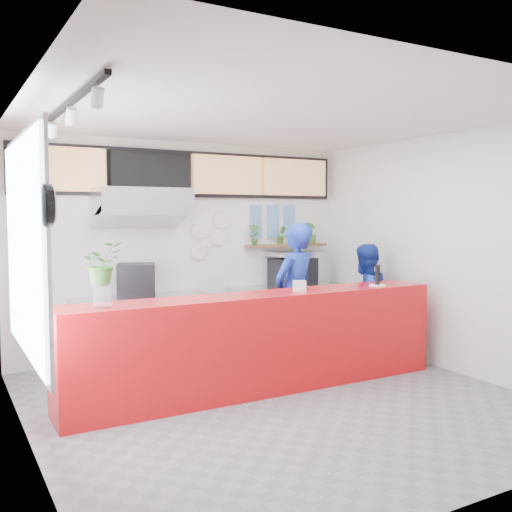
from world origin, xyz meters
name	(u,v)px	position (x,y,z in m)	size (l,w,h in m)	color
floor	(280,400)	(0.00, 0.00, 0.00)	(5.00, 5.00, 0.00)	slate
ceiling	(281,116)	(0.00, 0.00, 3.00)	(5.00, 5.00, 0.00)	silver
wall_back	(188,248)	(0.00, 2.50, 1.50)	(5.00, 5.00, 0.00)	white
wall_left	(26,273)	(-2.50, 0.00, 1.50)	(5.00, 5.00, 0.00)	white
wall_right	(448,253)	(2.50, 0.00, 1.50)	(5.00, 5.00, 0.00)	white
service_counter	(261,342)	(0.00, 0.40, 0.55)	(4.50, 0.60, 1.10)	red
cream_band	(188,171)	(0.00, 2.49, 2.60)	(5.00, 0.02, 0.80)	beige
prep_bench	(142,330)	(-0.80, 2.20, 0.45)	(1.80, 0.60, 0.90)	#B2B5BA
panini_oven	(136,280)	(-0.87, 2.20, 1.12)	(0.48, 0.48, 0.44)	black
extraction_hood	(141,202)	(-0.80, 2.15, 2.15)	(1.20, 0.70, 0.35)	#B2B5BA
hood_lip	(141,217)	(-0.80, 2.15, 1.95)	(1.20, 0.70, 0.08)	#B2B5BA
right_bench	(288,315)	(1.50, 2.20, 0.45)	(1.80, 0.60, 0.90)	#B2B5BA
espresso_machine	(293,272)	(1.59, 2.20, 1.11)	(0.65, 0.46, 0.42)	black
espresso_tray	(293,254)	(1.59, 2.20, 1.38)	(0.72, 0.50, 0.07)	silver
herb_shelf	(287,245)	(1.60, 2.40, 1.50)	(1.40, 0.18, 0.04)	brown
menu_board_far_left	(61,169)	(-1.75, 2.38, 2.55)	(1.10, 0.10, 0.55)	tan
menu_board_mid_left	(151,172)	(-0.59, 2.38, 2.55)	(1.10, 0.10, 0.55)	black
menu_board_mid_right	(228,175)	(0.57, 2.38, 2.55)	(1.10, 0.10, 0.55)	tan
menu_board_far_right	(295,178)	(1.73, 2.38, 2.55)	(1.10, 0.10, 0.55)	tan
soffit	(189,174)	(0.00, 2.46, 2.55)	(4.80, 0.04, 0.65)	black
window_pane	(24,247)	(-2.47, 0.30, 1.70)	(0.04, 2.20, 1.90)	silver
window_frame	(27,247)	(-2.45, 0.30, 1.70)	(0.03, 2.30, 2.00)	#B2B5BA
wall_clock_rim	(48,205)	(-2.46, -0.90, 2.05)	(0.30, 0.30, 0.05)	black
wall_clock_face	(52,205)	(-2.43, -0.90, 2.05)	(0.26, 0.26, 0.02)	white
track_rail	(71,102)	(-2.10, 0.00, 2.94)	(0.05, 2.40, 0.04)	black
dec_plate_a	(199,231)	(0.15, 2.47, 1.75)	(0.24, 0.24, 0.03)	silver
dec_plate_b	(218,237)	(0.45, 2.47, 1.65)	(0.24, 0.24, 0.03)	silver
dec_plate_c	(199,251)	(0.15, 2.47, 1.45)	(0.24, 0.24, 0.03)	silver
dec_plate_d	(221,220)	(0.50, 2.47, 1.90)	(0.24, 0.24, 0.03)	silver
photo_frame_a	(256,213)	(1.10, 2.48, 2.00)	(0.20, 0.02, 0.25)	#598CBF
photo_frame_b	(273,213)	(1.40, 2.48, 2.00)	(0.20, 0.02, 0.25)	#598CBF
photo_frame_c	(289,213)	(1.70, 2.48, 2.00)	(0.20, 0.02, 0.25)	#598CBF
photo_frame_d	(256,230)	(1.10, 2.48, 1.75)	(0.20, 0.02, 0.25)	#598CBF
photo_frame_e	(273,229)	(1.40, 2.48, 1.75)	(0.20, 0.02, 0.25)	#598CBF
photo_frame_f	(289,229)	(1.70, 2.48, 1.75)	(0.20, 0.02, 0.25)	#598CBF
staff_center	(295,296)	(0.82, 0.96, 0.94)	(0.69, 0.45, 1.88)	navy
staff_right	(365,301)	(2.01, 1.02, 0.79)	(0.77, 0.60, 1.58)	navy
herb_a	(254,234)	(1.02, 2.40, 1.69)	(0.18, 0.12, 0.34)	#386C25
herb_b	(281,235)	(1.50, 2.40, 1.66)	(0.16, 0.13, 0.29)	#386C25
herb_d	(311,233)	(2.05, 2.40, 1.69)	(0.19, 0.17, 0.33)	#386C25
glass_vase	(102,296)	(-1.79, 0.32, 1.21)	(0.18, 0.18, 0.22)	white
basil_vase	(101,263)	(-1.79, 0.32, 1.52)	(0.37, 0.32, 0.41)	#386C25
napkin_holder	(299,286)	(0.49, 0.36, 1.16)	(0.14, 0.09, 0.12)	white
white_plate	(377,285)	(1.60, 0.30, 1.11)	(0.21, 0.21, 0.02)	white
pepper_mill	(377,275)	(1.60, 0.30, 1.24)	(0.06, 0.06, 0.25)	black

